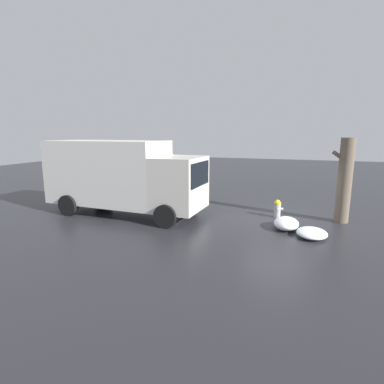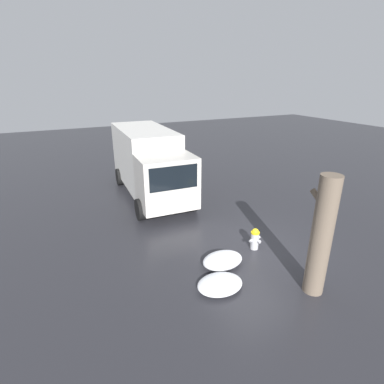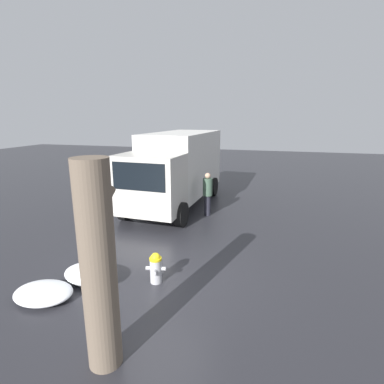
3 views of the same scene
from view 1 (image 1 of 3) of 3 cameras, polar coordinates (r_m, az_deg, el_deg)
The scene contains 7 objects.
ground_plane at distance 13.20m, azimuth 15.85°, elevation -4.64°, with size 60.00×60.00×0.00m, color #28282D.
fire_hydrant at distance 13.10m, azimuth 15.95°, elevation -3.01°, with size 0.39×0.49×0.76m.
tree_trunk at distance 13.11m, azimuth 27.06°, elevation 1.97°, with size 0.81×0.53×3.33m.
delivery_truck at distance 13.29m, azimuth -13.18°, elevation 3.20°, with size 7.01×2.82×3.18m.
pedestrian at distance 14.28m, azimuth -5.43°, elevation 0.82°, with size 0.38×0.38×1.74m.
snow_pile_by_hydrant at distance 11.67m, azimuth 17.50°, elevation -5.71°, with size 0.89×1.30×0.43m.
snow_pile_curbside at distance 11.13m, azimuth 21.86°, elevation -7.25°, with size 1.01×1.31×0.26m.
Camera 1 is at (-0.60, 12.71, 3.49)m, focal length 28.00 mm.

